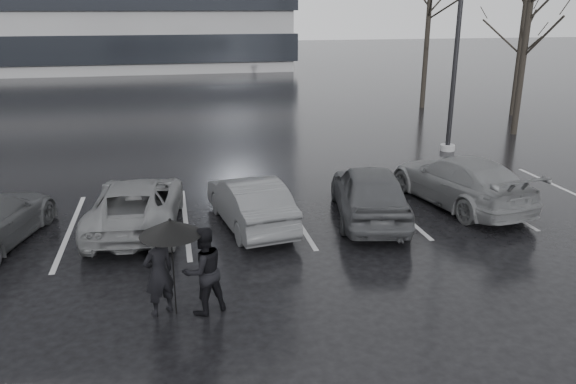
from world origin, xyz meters
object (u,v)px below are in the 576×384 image
(tree_ne, at_px, (521,43))
(tree_north, at_px, (428,26))
(lamp_post, at_px, (459,25))
(car_main, at_px, (369,192))
(car_west_b, at_px, (137,204))
(car_west_a, at_px, (250,202))
(pedestrian_right, at_px, (203,270))
(pedestrian_left, at_px, (159,273))
(tree_east, at_px, (526,38))
(car_east, at_px, (459,181))

(tree_ne, height_order, tree_north, tree_north)
(lamp_post, xyz_separation_m, tree_north, (3.17, 9.09, -0.34))
(car_main, height_order, tree_ne, tree_ne)
(tree_ne, bearing_deg, car_west_b, -146.75)
(tree_ne, bearing_deg, tree_north, 139.40)
(tree_ne, distance_m, tree_north, 4.67)
(car_west_a, distance_m, pedestrian_right, 4.21)
(car_west_a, relative_size, tree_north, 0.44)
(car_west_a, bearing_deg, pedestrian_left, 51.67)
(pedestrian_right, bearing_deg, pedestrian_left, -31.47)
(car_main, relative_size, tree_ne, 0.60)
(car_west_a, height_order, tree_ne, tree_ne)
(car_west_b, distance_m, tree_ne, 21.55)
(car_west_b, height_order, tree_north, tree_north)
(pedestrian_left, height_order, tree_ne, tree_ne)
(car_west_a, bearing_deg, tree_north, -136.51)
(lamp_post, bearing_deg, car_main, -131.09)
(car_west_a, relative_size, pedestrian_right, 2.33)
(car_west_b, bearing_deg, tree_north, -129.19)
(tree_east, bearing_deg, pedestrian_left, -140.93)
(car_west_a, distance_m, tree_north, 19.43)
(car_west_a, xyz_separation_m, car_east, (5.85, 0.39, 0.06))
(tree_east, bearing_deg, car_west_a, -147.16)
(tree_east, height_order, tree_north, tree_north)
(car_west_a, bearing_deg, car_east, 174.78)
(car_west_b, relative_size, lamp_post, 0.44)
(car_west_b, xyz_separation_m, tree_ne, (17.86, 11.71, 2.88))
(pedestrian_right, distance_m, tree_east, 18.80)
(car_main, distance_m, lamp_post, 9.08)
(car_main, relative_size, pedestrian_left, 2.66)
(car_west_b, relative_size, pedestrian_right, 2.74)
(pedestrian_right, bearing_deg, tree_east, -162.86)
(car_east, bearing_deg, pedestrian_right, 20.62)
(car_east, relative_size, tree_ne, 0.67)
(car_main, distance_m, car_west_b, 5.83)
(pedestrian_left, xyz_separation_m, tree_east, (14.79, 12.01, 3.21))
(car_west_a, relative_size, tree_east, 0.47)
(car_west_a, xyz_separation_m, car_west_b, (-2.74, 0.44, -0.00))
(car_west_b, bearing_deg, tree_east, -148.23)
(pedestrian_right, height_order, lamp_post, lamp_post)
(lamp_post, bearing_deg, tree_north, 70.80)
(car_west_b, relative_size, car_east, 0.95)
(pedestrian_left, height_order, tree_north, tree_north)
(lamp_post, height_order, tree_ne, lamp_post)
(car_west_a, xyz_separation_m, lamp_post, (8.46, 6.05, 3.97))
(tree_ne, bearing_deg, car_main, -134.49)
(car_east, height_order, pedestrian_right, pedestrian_right)
(lamp_post, relative_size, tree_north, 1.18)
(pedestrian_right, bearing_deg, car_main, -163.00)
(car_east, bearing_deg, tree_east, -141.47)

